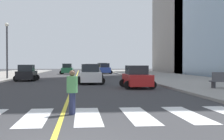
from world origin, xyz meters
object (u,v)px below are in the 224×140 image
object	(u,v)px
car_black_third	(27,73)
street_lamp	(7,45)
car_white_nearest	(90,75)
car_blue_seventh	(105,69)
car_red_fourth	(137,77)
car_gray_second	(92,72)
car_yellow_sixth	(102,68)
car_green_fifth	(67,69)
pedestrian_crossing	(72,90)
park_bench	(223,80)

from	to	relation	value
car_black_third	street_lamp	size ratio (longest dim) A/B	0.61
car_white_nearest	car_blue_seventh	world-z (taller)	car_blue_seventh
car_black_third	car_red_fourth	xyz separation A→B (m)	(10.12, -10.99, -0.02)
car_gray_second	car_red_fourth	world-z (taller)	car_gray_second
car_yellow_sixth	street_lamp	size ratio (longest dim) A/B	0.71
car_gray_second	car_green_fifth	xyz separation A→B (m)	(-3.77, 19.06, 0.02)
car_black_third	car_green_fifth	bearing A→B (deg)	80.96
car_white_nearest	pedestrian_crossing	distance (m)	17.56
car_black_third	pedestrian_crossing	size ratio (longest dim) A/B	2.45
pedestrian_crossing	street_lamp	size ratio (longest dim) A/B	0.25
car_blue_seventh	street_lamp	size ratio (longest dim) A/B	0.68
car_blue_seventh	pedestrian_crossing	size ratio (longest dim) A/B	2.75
car_black_third	car_blue_seventh	bearing A→B (deg)	65.50
park_bench	car_blue_seventh	bearing A→B (deg)	6.26
car_black_third	pedestrian_crossing	distance (m)	23.85
car_black_third	car_green_fifth	xyz separation A→B (m)	(3.39, 22.77, 0.06)
car_green_fifth	street_lamp	xyz separation A→B (m)	(-6.17, -19.64, 3.16)
car_white_nearest	street_lamp	distance (m)	13.32
pedestrian_crossing	car_gray_second	bearing A→B (deg)	-168.21
car_blue_seventh	car_red_fourth	bearing A→B (deg)	91.26
car_black_third	car_blue_seventh	distance (m)	25.19
car_white_nearest	car_red_fourth	world-z (taller)	car_white_nearest
car_green_fifth	car_blue_seventh	distance (m)	6.83
car_red_fourth	pedestrian_crossing	size ratio (longest dim) A/B	2.41
car_blue_seventh	park_bench	world-z (taller)	car_blue_seventh
car_black_third	car_red_fourth	world-z (taller)	car_black_third
car_gray_second	street_lamp	distance (m)	10.45
pedestrian_crossing	street_lamp	xyz separation A→B (m)	(-8.31, 26.33, 3.16)
car_red_fourth	car_blue_seventh	size ratio (longest dim) A/B	0.88
car_black_third	pedestrian_crossing	bearing A→B (deg)	-77.16
car_white_nearest	car_gray_second	distance (m)	9.40
car_red_fourth	car_blue_seventh	distance (m)	34.01
car_gray_second	car_white_nearest	bearing A→B (deg)	85.08
car_red_fourth	pedestrian_crossing	distance (m)	13.04
car_green_fifth	street_lamp	world-z (taller)	street_lamp
car_white_nearest	car_black_third	size ratio (longest dim) A/B	1.04
car_yellow_sixth	pedestrian_crossing	bearing A→B (deg)	82.32
park_bench	street_lamp	world-z (taller)	street_lamp
park_bench	car_black_third	bearing A→B (deg)	46.79
car_gray_second	car_blue_seventh	size ratio (longest dim) A/B	0.94
car_black_third	pedestrian_crossing	world-z (taller)	car_black_third
car_green_fifth	car_black_third	bearing A→B (deg)	-97.13
car_white_nearest	car_blue_seventh	xyz separation A→B (m)	(3.53, 28.70, 0.06)
car_gray_second	street_lamp	size ratio (longest dim) A/B	0.64
car_gray_second	park_bench	xyz separation A→B (m)	(8.60, -17.34, -0.17)
car_yellow_sixth	street_lamp	bearing A→B (deg)	61.13
car_gray_second	car_blue_seventh	bearing A→B (deg)	-101.04
pedestrian_crossing	street_lamp	bearing A→B (deg)	-147.23
car_black_third	pedestrian_crossing	xyz separation A→B (m)	(5.53, -23.20, 0.07)
car_white_nearest	pedestrian_crossing	bearing A→B (deg)	85.21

